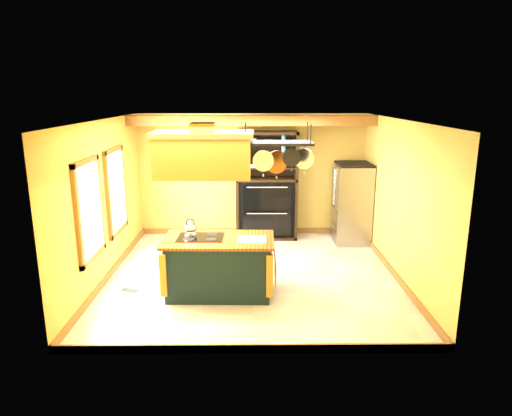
{
  "coord_description": "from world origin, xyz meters",
  "views": [
    {
      "loc": [
        0.0,
        -7.51,
        3.12
      ],
      "look_at": [
        0.07,
        0.3,
        1.15
      ],
      "focal_mm": 32.0,
      "sensor_mm": 36.0,
      "label": 1
    }
  ],
  "objects_px": {
    "kitchen_island": "(219,266)",
    "hutch": "(266,197)",
    "refrigerator": "(351,205)",
    "pot_rack": "(277,150)",
    "range_hood": "(203,153)"
  },
  "relations": [
    {
      "from": "kitchen_island",
      "to": "range_hood",
      "type": "height_order",
      "value": "range_hood"
    },
    {
      "from": "pot_rack",
      "to": "range_hood",
      "type": "bearing_deg",
      "value": -179.38
    },
    {
      "from": "range_hood",
      "to": "pot_rack",
      "type": "height_order",
      "value": "same"
    },
    {
      "from": "range_hood",
      "to": "hutch",
      "type": "height_order",
      "value": "range_hood"
    },
    {
      "from": "range_hood",
      "to": "refrigerator",
      "type": "xyz_separation_m",
      "value": [
        2.84,
        2.63,
        -1.45
      ]
    },
    {
      "from": "kitchen_island",
      "to": "hutch",
      "type": "bearing_deg",
      "value": 75.45
    },
    {
      "from": "pot_rack",
      "to": "hutch",
      "type": "bearing_deg",
      "value": 91.25
    },
    {
      "from": "pot_rack",
      "to": "hutch",
      "type": "height_order",
      "value": "pot_rack"
    },
    {
      "from": "kitchen_island",
      "to": "range_hood",
      "type": "relative_size",
      "value": 1.17
    },
    {
      "from": "kitchen_island",
      "to": "pot_rack",
      "type": "xyz_separation_m",
      "value": [
        0.91,
        0.01,
        1.83
      ]
    },
    {
      "from": "refrigerator",
      "to": "pot_rack",
      "type": "bearing_deg",
      "value": -123.57
    },
    {
      "from": "kitchen_island",
      "to": "hutch",
      "type": "height_order",
      "value": "hutch"
    },
    {
      "from": "refrigerator",
      "to": "hutch",
      "type": "relative_size",
      "value": 0.71
    },
    {
      "from": "kitchen_island",
      "to": "refrigerator",
      "type": "height_order",
      "value": "refrigerator"
    },
    {
      "from": "kitchen_island",
      "to": "range_hood",
      "type": "distance_m",
      "value": 1.8
    }
  ]
}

